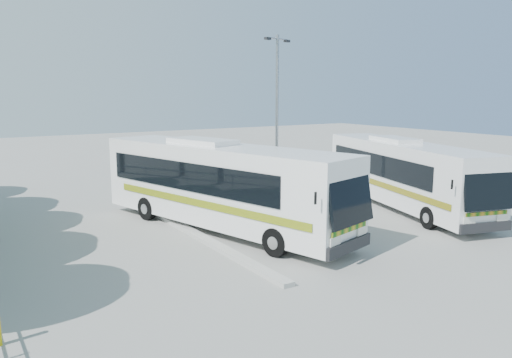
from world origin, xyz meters
TOP-DOWN VIEW (x-y plane):
  - ground at (0.00, 0.00)m, footprint 100.00×100.00m
  - kerb_divider at (-2.30, 2.00)m, footprint 0.40×16.00m
  - coach_main at (-0.99, 0.48)m, footprint 5.51×12.37m
  - coach_adjacent at (8.07, -0.91)m, footprint 5.24×11.36m
  - lamppost at (5.27, 5.57)m, footprint 2.01×0.81m

SIDE VIEW (x-z plane):
  - ground at x=0.00m, z-range 0.00..0.00m
  - kerb_divider at x=-2.30m, z-range 0.00..0.15m
  - coach_adjacent at x=8.07m, z-range 0.15..3.25m
  - coach_main at x=-0.99m, z-range 0.16..3.54m
  - lamppost at x=5.27m, z-range 0.44..8.85m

